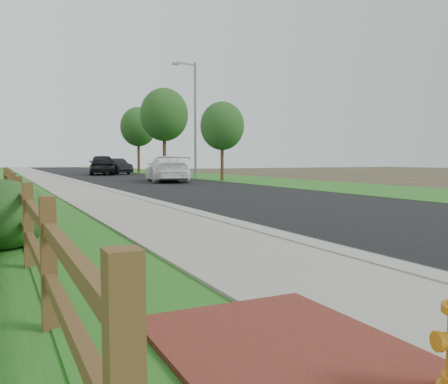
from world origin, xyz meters
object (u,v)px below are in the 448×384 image
white_suv (167,169)px  ranch_fence (16,199)px  streetlight (193,113)px  dark_car_mid (102,165)px

white_suv → ranch_fence: bearing=73.0°
white_suv → streetlight: 6.58m
ranch_fence → streetlight: bearing=59.8°
ranch_fence → dark_car_mid: size_ratio=3.24×
white_suv → dark_car_mid: (-0.92, 14.50, 0.12)m
white_suv → dark_car_mid: size_ratio=1.02×
ranch_fence → streetlight: streetlight is taller
white_suv → dark_car_mid: dark_car_mid is taller
dark_car_mid → streetlight: streetlight is taller
streetlight → dark_car_mid: bearing=112.6°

